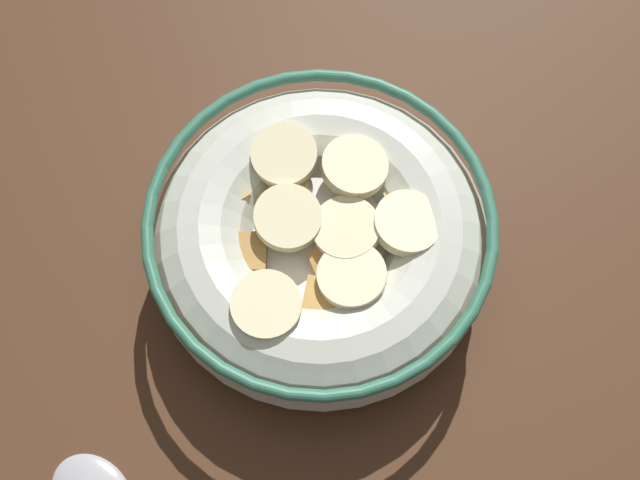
# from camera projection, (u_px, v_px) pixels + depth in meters

# --- Properties ---
(ground_plane) EXTENTS (1.10, 1.10, 0.02)m
(ground_plane) POSITION_uv_depth(u_px,v_px,m) (320.00, 267.00, 0.46)
(ground_plane) COLOR #472B19
(cereal_bowl) EXTENTS (0.17, 0.17, 0.06)m
(cereal_bowl) POSITION_uv_depth(u_px,v_px,m) (320.00, 240.00, 0.42)
(cereal_bowl) COLOR beige
(cereal_bowl) RESTS_ON ground_plane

